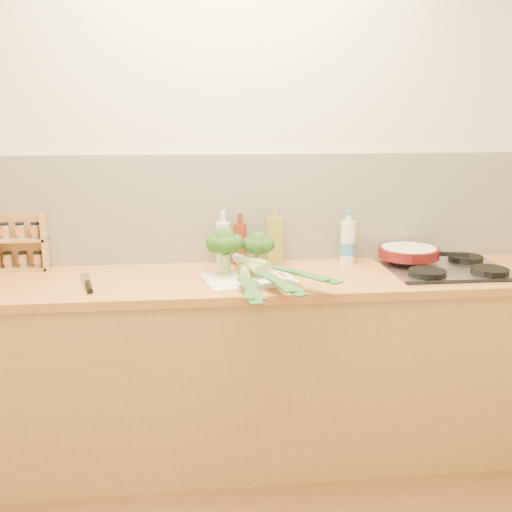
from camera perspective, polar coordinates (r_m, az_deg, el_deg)
The scene contains 16 objects.
room_shell at distance 2.85m, azimuth -2.60°, elevation 4.74°, with size 3.50×3.50×3.50m.
counter at distance 2.78m, azimuth -2.05°, elevation -11.01°, with size 3.20×0.62×0.90m.
gas_hob at distance 2.87m, azimuth 18.61°, elevation -1.12°, with size 0.58×0.50×0.04m.
chopping_board at distance 2.57m, azimuth -0.72°, elevation -2.31°, with size 0.39×0.29×0.01m, color white.
broccoli_left at distance 2.59m, azimuth -3.19°, elevation 1.29°, with size 0.17×0.17×0.22m.
broccoli_right at distance 2.64m, azimuth 0.24°, elevation 1.14°, with size 0.15×0.15×0.19m.
leek_front at distance 2.53m, azimuth -1.07°, elevation -1.86°, with size 0.10×0.69×0.04m.
leek_mid at distance 2.51m, azimuth 0.47°, elevation -1.59°, with size 0.24×0.62×0.04m.
leek_back at distance 2.53m, azimuth 1.60°, elevation -1.05°, with size 0.42×0.51×0.04m.
chefs_knife at distance 2.57m, azimuth -16.44°, elevation -2.79°, with size 0.12×0.34×0.03m.
skillet at distance 2.92m, azimuth 15.08°, elevation 0.37°, with size 0.43×0.30×0.05m.
spice_rack at distance 2.95m, azimuth -22.34°, elevation 1.06°, with size 0.23×0.09×0.28m.
oil_tin at distance 2.81m, azimuth 1.87°, elevation 1.54°, with size 0.08×0.05×0.27m.
glass_bottle at distance 2.81m, azimuth -3.28°, elevation 1.34°, with size 0.07×0.07×0.28m.
amber_bottle at distance 2.82m, azimuth -1.59°, elevation 1.29°, with size 0.06×0.06×0.26m.
water_bottle at distance 2.88m, azimuth 9.15°, elevation 1.27°, with size 0.08×0.08×0.24m.
Camera 1 is at (-0.18, -1.32, 1.62)m, focal length 40.00 mm.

